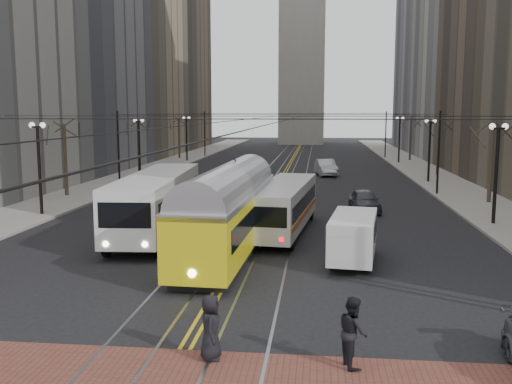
% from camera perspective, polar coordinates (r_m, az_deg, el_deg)
% --- Properties ---
extents(ground, '(260.00, 260.00, 0.00)m').
position_cam_1_polar(ground, '(17.35, -6.37, -14.11)').
color(ground, black).
rests_on(ground, ground).
extents(sidewalk_left, '(5.00, 140.00, 0.15)m').
position_cam_1_polar(sidewalk_left, '(63.78, -10.71, 2.09)').
color(sidewalk_left, gray).
rests_on(sidewalk_left, ground).
extents(sidewalk_right, '(5.00, 140.00, 0.15)m').
position_cam_1_polar(sidewalk_right, '(62.06, 16.84, 1.72)').
color(sidewalk_right, gray).
rests_on(sidewalk_right, ground).
extents(streetcar_rails, '(4.80, 130.00, 0.02)m').
position_cam_1_polar(streetcar_rails, '(61.12, 2.88, 1.90)').
color(streetcar_rails, gray).
rests_on(streetcar_rails, ground).
extents(centre_lines, '(0.42, 130.00, 0.01)m').
position_cam_1_polar(centre_lines, '(61.12, 2.88, 1.90)').
color(centre_lines, gold).
rests_on(centre_lines, ground).
extents(building_left_mid, '(16.00, 20.00, 34.00)m').
position_cam_1_polar(building_left_mid, '(68.99, -19.56, 16.32)').
color(building_left_mid, slate).
rests_on(building_left_mid, ground).
extents(building_left_far, '(16.00, 20.00, 40.00)m').
position_cam_1_polar(building_left_far, '(106.61, -9.95, 15.18)').
color(building_left_far, brown).
rests_on(building_left_far, ground).
extents(building_right_far, '(16.00, 20.00, 40.00)m').
position_cam_1_polar(building_right_far, '(104.87, 18.96, 14.99)').
color(building_right_far, slate).
rests_on(building_right_far, ground).
extents(lamp_posts, '(27.60, 57.20, 5.60)m').
position_cam_1_polar(lamp_posts, '(44.72, 1.65, 3.25)').
color(lamp_posts, black).
rests_on(lamp_posts, ground).
extents(street_trees, '(31.68, 53.28, 5.60)m').
position_cam_1_polar(street_trees, '(51.18, 2.24, 3.85)').
color(street_trees, '#382D23').
rests_on(street_trees, ground).
extents(trolley_wires, '(25.96, 120.00, 6.60)m').
position_cam_1_polar(trolley_wires, '(50.70, 2.22, 4.92)').
color(trolley_wires, black).
rests_on(trolley_wires, ground).
extents(transit_bus, '(3.53, 12.97, 3.20)m').
position_cam_1_polar(transit_bus, '(31.20, -9.88, -1.17)').
color(transit_bus, white).
rests_on(transit_bus, ground).
extents(streetcar, '(3.02, 13.57, 3.18)m').
position_cam_1_polar(streetcar, '(26.58, -2.71, -2.68)').
color(streetcar, yellow).
rests_on(streetcar, ground).
extents(rear_bus, '(3.30, 10.56, 2.71)m').
position_cam_1_polar(rear_bus, '(30.85, 2.85, -1.63)').
color(rear_bus, silver).
rests_on(rear_bus, ground).
extents(cargo_van, '(2.42, 4.94, 2.10)m').
position_cam_1_polar(cargo_van, '(25.11, 9.69, -4.68)').
color(cargo_van, silver).
rests_on(cargo_van, ground).
extents(sedan_grey, '(2.09, 4.39, 1.45)m').
position_cam_1_polar(sedan_grey, '(38.23, 10.78, -0.84)').
color(sedan_grey, '#3B3E42').
rests_on(sedan_grey, ground).
extents(sedan_silver, '(2.57, 5.21, 1.64)m').
position_cam_1_polar(sedan_silver, '(59.28, 6.99, 2.45)').
color(sedan_silver, '#B5B8BE').
rests_on(sedan_silver, ground).
extents(pedestrian_a, '(0.66, 0.92, 1.76)m').
position_cam_1_polar(pedestrian_a, '(15.49, -4.56, -13.31)').
color(pedestrian_a, black).
rests_on(pedestrian_a, crosswalk_band).
extents(pedestrian_c, '(0.92, 1.06, 1.84)m').
position_cam_1_polar(pedestrian_c, '(15.26, 9.66, -13.59)').
color(pedestrian_c, black).
rests_on(pedestrian_c, crosswalk_band).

